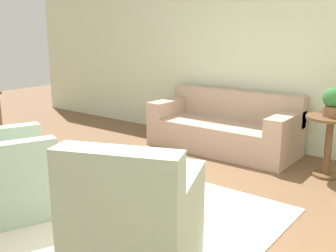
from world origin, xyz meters
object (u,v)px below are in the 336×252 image
at_px(ottoman_table, 147,180).
at_px(armchair_right, 135,232).
at_px(potted_plant_on_side_table, 333,102).
at_px(side_table, 329,136).
at_px(couch, 224,129).

bearing_deg(ottoman_table, armchair_right, -53.49).
bearing_deg(potted_plant_on_side_table, armchair_right, -97.99).
bearing_deg(side_table, ottoman_table, -120.09).
relative_size(couch, potted_plant_on_side_table, 6.29).
bearing_deg(side_table, armchair_right, -97.99).
height_order(armchair_right, potted_plant_on_side_table, potted_plant_on_side_table).
xyz_separation_m(couch, side_table, (1.49, -0.23, 0.19)).
height_order(couch, armchair_right, armchair_right).
height_order(couch, potted_plant_on_side_table, potted_plant_on_side_table).
relative_size(couch, side_table, 2.89).
bearing_deg(armchair_right, side_table, 82.01).
height_order(side_table, potted_plant_on_side_table, potted_plant_on_side_table).
xyz_separation_m(couch, potted_plant_on_side_table, (1.49, -0.23, 0.58)).
height_order(armchair_right, ottoman_table, armchair_right).
xyz_separation_m(armchair_right, ottoman_table, (-0.70, 0.95, -0.11)).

